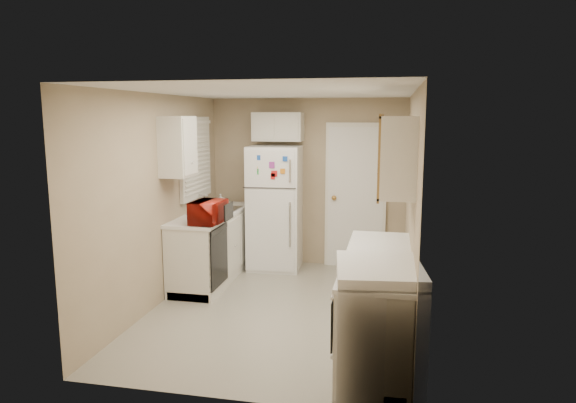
# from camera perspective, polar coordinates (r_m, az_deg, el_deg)

# --- Properties ---
(floor) EXTENTS (3.80, 3.80, 0.00)m
(floor) POSITION_cam_1_polar(r_m,az_deg,el_deg) (5.91, -0.99, -11.87)
(floor) COLOR #B0AB9E
(floor) RESTS_ON ground
(ceiling) EXTENTS (3.80, 3.80, 0.00)m
(ceiling) POSITION_cam_1_polar(r_m,az_deg,el_deg) (5.51, -1.07, 12.07)
(ceiling) COLOR white
(ceiling) RESTS_ON floor
(wall_left) EXTENTS (3.80, 3.80, 0.00)m
(wall_left) POSITION_cam_1_polar(r_m,az_deg,el_deg) (6.04, -14.10, 0.14)
(wall_left) COLOR tan
(wall_left) RESTS_ON floor
(wall_right) EXTENTS (3.80, 3.80, 0.00)m
(wall_right) POSITION_cam_1_polar(r_m,az_deg,el_deg) (5.46, 13.47, -0.82)
(wall_right) COLOR tan
(wall_right) RESTS_ON floor
(wall_back) EXTENTS (2.80, 2.80, 0.00)m
(wall_back) POSITION_cam_1_polar(r_m,az_deg,el_deg) (7.43, 2.17, 2.13)
(wall_back) COLOR tan
(wall_back) RESTS_ON floor
(wall_front) EXTENTS (2.80, 2.80, 0.00)m
(wall_front) POSITION_cam_1_polar(r_m,az_deg,el_deg) (3.79, -7.31, -5.13)
(wall_front) COLOR tan
(wall_front) RESTS_ON floor
(left_counter) EXTENTS (0.60, 1.80, 0.90)m
(left_counter) POSITION_cam_1_polar(r_m,az_deg,el_deg) (6.89, -8.35, -4.90)
(left_counter) COLOR silver
(left_counter) RESTS_ON floor
(dishwasher) EXTENTS (0.03, 0.58, 0.72)m
(dishwasher) POSITION_cam_1_polar(r_m,az_deg,el_deg) (6.24, -7.72, -6.04)
(dishwasher) COLOR black
(dishwasher) RESTS_ON floor
(sink) EXTENTS (0.54, 0.74, 0.16)m
(sink) POSITION_cam_1_polar(r_m,az_deg,el_deg) (6.94, -8.01, -1.33)
(sink) COLOR gray
(sink) RESTS_ON left_counter
(microwave) EXTENTS (0.49, 0.29, 0.32)m
(microwave) POSITION_cam_1_polar(r_m,az_deg,el_deg) (6.10, -8.84, -1.02)
(microwave) COLOR #9C160C
(microwave) RESTS_ON left_counter
(soap_bottle) EXTENTS (0.09, 0.09, 0.17)m
(soap_bottle) POSITION_cam_1_polar(r_m,az_deg,el_deg) (7.26, -7.48, 0.29)
(soap_bottle) COLOR white
(soap_bottle) RESTS_ON left_counter
(window_blinds) EXTENTS (0.10, 0.98, 1.08)m
(window_blinds) POSITION_cam_1_polar(r_m,az_deg,el_deg) (6.93, -10.19, 4.78)
(window_blinds) COLOR silver
(window_blinds) RESTS_ON wall_left
(upper_cabinet_left) EXTENTS (0.30, 0.45, 0.70)m
(upper_cabinet_left) POSITION_cam_1_polar(r_m,az_deg,el_deg) (6.11, -12.16, 5.98)
(upper_cabinet_left) COLOR silver
(upper_cabinet_left) RESTS_ON wall_left
(refrigerator) EXTENTS (0.75, 0.73, 1.74)m
(refrigerator) POSITION_cam_1_polar(r_m,az_deg,el_deg) (7.26, -1.42, -0.68)
(refrigerator) COLOR white
(refrigerator) RESTS_ON floor
(cabinet_over_fridge) EXTENTS (0.70, 0.30, 0.40)m
(cabinet_over_fridge) POSITION_cam_1_polar(r_m,az_deg,el_deg) (7.30, -1.12, 8.30)
(cabinet_over_fridge) COLOR silver
(cabinet_over_fridge) RESTS_ON wall_back
(interior_door) EXTENTS (0.86, 0.06, 2.08)m
(interior_door) POSITION_cam_1_polar(r_m,az_deg,el_deg) (7.34, 7.51, 0.54)
(interior_door) COLOR white
(interior_door) RESTS_ON floor
(right_counter) EXTENTS (0.60, 2.00, 0.90)m
(right_counter) POSITION_cam_1_polar(r_m,az_deg,el_deg) (4.88, 9.83, -11.08)
(right_counter) COLOR silver
(right_counter) RESTS_ON floor
(stove) EXTENTS (0.76, 0.89, 1.00)m
(stove) POSITION_cam_1_polar(r_m,az_deg,el_deg) (4.32, 9.93, -13.17)
(stove) COLOR white
(stove) RESTS_ON floor
(upper_cabinet_right) EXTENTS (0.30, 1.20, 0.70)m
(upper_cabinet_right) POSITION_cam_1_polar(r_m,az_deg,el_deg) (4.88, 12.16, 5.14)
(upper_cabinet_right) COLOR silver
(upper_cabinet_right) RESTS_ON wall_right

